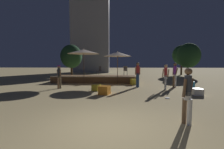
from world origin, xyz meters
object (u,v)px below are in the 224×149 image
(patio_umbrella_1, at_px, (118,54))
(background_tree_0, at_px, (188,56))
(frisbee_disc, at_px, (167,98))
(background_tree_1, at_px, (71,56))
(cube_seat_1, at_px, (190,85))
(bistro_chair_1, at_px, (125,70))
(cube_seat_2, at_px, (104,90))
(person_0, at_px, (166,76))
(cube_seat_3, at_px, (197,92))
(background_tree_2, at_px, (182,55))
(person_1, at_px, (188,94))
(person_4, at_px, (59,76))
(cube_seat_4, at_px, (134,82))
(person_3, at_px, (138,73))
(bistro_chair_0, at_px, (99,70))
(person_2, at_px, (175,74))
(patio_umbrella_0, at_px, (84,52))
(cube_seat_0, at_px, (96,88))

(patio_umbrella_1, relative_size, background_tree_0, 0.63)
(frisbee_disc, relative_size, background_tree_1, 0.06)
(cube_seat_1, bearing_deg, bistro_chair_1, 146.03)
(cube_seat_1, relative_size, cube_seat_2, 0.71)
(cube_seat_2, height_order, person_0, person_0)
(cube_seat_3, xyz_separation_m, background_tree_2, (5.51, 15.56, 2.93))
(cube_seat_3, distance_m, background_tree_0, 13.53)
(person_1, xyz_separation_m, person_4, (-6.25, 6.06, 0.04))
(cube_seat_4, xyz_separation_m, person_3, (0.16, -1.41, 0.82))
(person_1, xyz_separation_m, frisbee_disc, (0.51, 3.30, -0.88))
(person_3, relative_size, person_4, 1.12)
(cube_seat_1, relative_size, bistro_chair_0, 0.57)
(cube_seat_4, bearing_deg, cube_seat_1, -22.83)
(person_1, height_order, person_3, person_3)
(patio_umbrella_1, height_order, frisbee_disc, patio_umbrella_1)
(person_2, bearing_deg, patio_umbrella_1, -40.19)
(cube_seat_2, relative_size, cube_seat_4, 1.24)
(patio_umbrella_1, bearing_deg, cube_seat_2, -99.20)
(patio_umbrella_0, xyz_separation_m, frisbee_disc, (5.57, -5.33, -2.81))
(background_tree_0, bearing_deg, frisbee_disc, -117.86)
(cube_seat_3, bearing_deg, frisbee_disc, -155.53)
(cube_seat_4, bearing_deg, patio_umbrella_1, 167.38)
(person_1, bearing_deg, cube_seat_0, -1.14)
(cube_seat_3, distance_m, background_tree_2, 16.77)
(bistro_chair_0, xyz_separation_m, bistro_chair_1, (2.53, -0.34, 0.00))
(background_tree_1, bearing_deg, bistro_chair_1, -37.02)
(person_0, xyz_separation_m, person_3, (-1.75, 1.09, 0.10))
(person_4, distance_m, bistro_chair_0, 4.72)
(bistro_chair_0, distance_m, background_tree_1, 6.60)
(cube_seat_1, bearing_deg, background_tree_0, 66.58)
(cube_seat_3, bearing_deg, cube_seat_2, 179.89)
(cube_seat_0, relative_size, background_tree_1, 0.14)
(bistro_chair_0, bearing_deg, bistro_chair_1, 40.76)
(background_tree_2, bearing_deg, person_0, -115.96)
(cube_seat_0, distance_m, person_0, 4.76)
(person_0, distance_m, bistro_chair_1, 4.68)
(patio_umbrella_1, bearing_deg, cube_seat_3, -44.78)
(patio_umbrella_1, distance_m, cube_seat_1, 6.16)
(frisbee_disc, relative_size, background_tree_2, 0.05)
(patio_umbrella_0, distance_m, background_tree_0, 14.76)
(cube_seat_1, height_order, cube_seat_3, cube_seat_1)
(person_1, height_order, background_tree_2, background_tree_2)
(patio_umbrella_1, relative_size, person_3, 1.53)
(cube_seat_1, xyz_separation_m, frisbee_disc, (-2.73, -3.40, -0.22))
(cube_seat_1, bearing_deg, person_2, 156.64)
(patio_umbrella_0, height_order, cube_seat_1, patio_umbrella_0)
(patio_umbrella_1, bearing_deg, background_tree_2, 47.77)
(cube_seat_0, height_order, person_3, person_3)
(patio_umbrella_1, bearing_deg, background_tree_1, 134.11)
(patio_umbrella_0, bearing_deg, person_1, -59.62)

